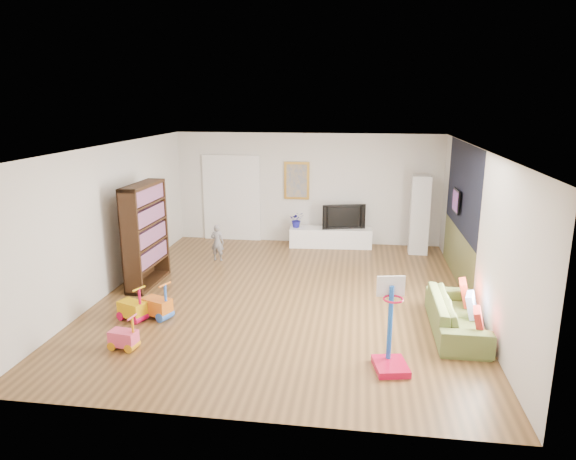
# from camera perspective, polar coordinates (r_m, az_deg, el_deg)

# --- Properties ---
(floor) EXTENTS (6.50, 7.50, 0.00)m
(floor) POSITION_cam_1_polar(r_m,az_deg,el_deg) (9.42, -0.34, -7.39)
(floor) COLOR brown
(floor) RESTS_ON ground
(ceiling) EXTENTS (6.50, 7.50, 0.00)m
(ceiling) POSITION_cam_1_polar(r_m,az_deg,el_deg) (8.78, -0.37, 9.19)
(ceiling) COLOR white
(ceiling) RESTS_ON ground
(wall_back) EXTENTS (6.50, 0.00, 2.70)m
(wall_back) POSITION_cam_1_polar(r_m,az_deg,el_deg) (12.65, 2.13, 4.61)
(wall_back) COLOR silver
(wall_back) RESTS_ON ground
(wall_front) EXTENTS (6.50, 0.00, 2.70)m
(wall_front) POSITION_cam_1_polar(r_m,az_deg,el_deg) (5.50, -6.12, -8.63)
(wall_front) COLOR white
(wall_front) RESTS_ON ground
(wall_left) EXTENTS (0.00, 7.50, 2.70)m
(wall_left) POSITION_cam_1_polar(r_m,az_deg,el_deg) (10.00, -19.12, 1.19)
(wall_left) COLOR silver
(wall_left) RESTS_ON ground
(wall_right) EXTENTS (0.00, 7.50, 2.70)m
(wall_right) POSITION_cam_1_polar(r_m,az_deg,el_deg) (9.13, 20.26, -0.11)
(wall_right) COLOR silver
(wall_right) RESTS_ON ground
(navy_accent) EXTENTS (0.01, 3.20, 1.70)m
(navy_accent) POSITION_cam_1_polar(r_m,az_deg,el_deg) (10.37, 18.86, 4.49)
(navy_accent) COLOR black
(navy_accent) RESTS_ON wall_right
(olive_wainscot) EXTENTS (0.01, 3.20, 1.00)m
(olive_wainscot) POSITION_cam_1_polar(r_m,az_deg,el_deg) (10.67, 18.28, -2.67)
(olive_wainscot) COLOR brown
(olive_wainscot) RESTS_ON wall_right
(doorway) EXTENTS (1.45, 0.06, 2.10)m
(doorway) POSITION_cam_1_polar(r_m,az_deg,el_deg) (13.00, -6.28, 3.45)
(doorway) COLOR white
(doorway) RESTS_ON ground
(painting_back) EXTENTS (0.62, 0.06, 0.92)m
(painting_back) POSITION_cam_1_polar(r_m,az_deg,el_deg) (12.61, 0.98, 5.50)
(painting_back) COLOR gold
(painting_back) RESTS_ON wall_back
(artwork_right) EXTENTS (0.04, 0.56, 0.46)m
(artwork_right) POSITION_cam_1_polar(r_m,az_deg,el_deg) (10.61, 18.19, 3.09)
(artwork_right) COLOR #7F3F8C
(artwork_right) RESTS_ON wall_right
(media_console) EXTENTS (2.00, 0.62, 0.46)m
(media_console) POSITION_cam_1_polar(r_m,az_deg,el_deg) (12.50, 4.74, -0.82)
(media_console) COLOR white
(media_console) RESTS_ON ground
(tall_cabinet) EXTENTS (0.44, 0.44, 1.82)m
(tall_cabinet) POSITION_cam_1_polar(r_m,az_deg,el_deg) (12.17, 14.41, 1.65)
(tall_cabinet) COLOR silver
(tall_cabinet) RESTS_ON ground
(bookshelf) EXTENTS (0.38, 1.35, 1.97)m
(bookshelf) POSITION_cam_1_polar(r_m,az_deg,el_deg) (10.13, -15.56, -0.52)
(bookshelf) COLOR black
(bookshelf) RESTS_ON ground
(sofa) EXTENTS (0.75, 1.88, 0.55)m
(sofa) POSITION_cam_1_polar(r_m,az_deg,el_deg) (8.39, 18.25, -8.95)
(sofa) COLOR olive
(sofa) RESTS_ON ground
(basketball_hoop) EXTENTS (0.52, 0.60, 1.26)m
(basketball_hoop) POSITION_cam_1_polar(r_m,az_deg,el_deg) (6.92, 11.56, -10.41)
(basketball_hoop) COLOR #B2082D
(basketball_hoop) RESTS_ON ground
(ride_on_yellow) EXTENTS (0.51, 0.42, 0.59)m
(ride_on_yellow) POSITION_cam_1_polar(r_m,az_deg,el_deg) (8.74, -16.97, -7.76)
(ride_on_yellow) COLOR #DAA30A
(ride_on_yellow) RESTS_ON ground
(ride_on_orange) EXTENTS (0.54, 0.44, 0.62)m
(ride_on_orange) POSITION_cam_1_polar(r_m,az_deg,el_deg) (8.71, -14.40, -7.53)
(ride_on_orange) COLOR #CF6417
(ride_on_orange) RESTS_ON ground
(ride_on_pink) EXTENTS (0.41, 0.29, 0.52)m
(ride_on_pink) POSITION_cam_1_polar(r_m,az_deg,el_deg) (7.84, -17.86, -10.74)
(ride_on_pink) COLOR #F2486D
(ride_on_pink) RESTS_ON ground
(child) EXTENTS (0.32, 0.22, 0.82)m
(child) POSITION_cam_1_polar(r_m,az_deg,el_deg) (11.45, -7.86, -1.38)
(child) COLOR slate
(child) RESTS_ON ground
(tv) EXTENTS (1.04, 0.40, 0.60)m
(tv) POSITION_cam_1_polar(r_m,az_deg,el_deg) (12.42, 6.13, 1.57)
(tv) COLOR black
(tv) RESTS_ON media_console
(vase_plant) EXTENTS (0.40, 0.36, 0.38)m
(vase_plant) POSITION_cam_1_polar(r_m,az_deg,el_deg) (12.45, 0.97, 1.16)
(vase_plant) COLOR navy
(vase_plant) RESTS_ON media_console
(pillow_left) EXTENTS (0.16, 0.37, 0.36)m
(pillow_left) POSITION_cam_1_polar(r_m,az_deg,el_deg) (7.86, 20.45, -9.50)
(pillow_left) COLOR #AF2622
(pillow_left) RESTS_ON sofa
(pillow_center) EXTENTS (0.19, 0.38, 0.37)m
(pillow_center) POSITION_cam_1_polar(r_m,az_deg,el_deg) (8.41, 19.72, -7.86)
(pillow_center) COLOR silver
(pillow_center) RESTS_ON sofa
(pillow_right) EXTENTS (0.16, 0.41, 0.40)m
(pillow_right) POSITION_cam_1_polar(r_m,az_deg,el_deg) (8.89, 19.04, -6.60)
(pillow_right) COLOR red
(pillow_right) RESTS_ON sofa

